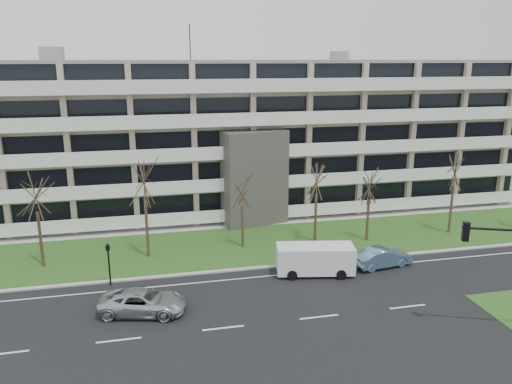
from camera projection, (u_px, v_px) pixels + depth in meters
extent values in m
plane|color=black|center=(319.00, 317.00, 30.83)|extent=(160.00, 160.00, 0.00)
cube|color=#2B4E1A|center=(268.00, 243.00, 43.07)|extent=(90.00, 10.00, 0.06)
cube|color=#B2B2AD|center=(284.00, 265.00, 38.35)|extent=(90.00, 0.35, 0.12)
cube|color=#B2B2AD|center=(255.00, 223.00, 48.25)|extent=(90.00, 2.00, 0.08)
cube|color=white|center=(290.00, 274.00, 36.95)|extent=(90.00, 0.12, 0.01)
cube|color=tan|center=(240.00, 136.00, 52.90)|extent=(60.00, 12.00, 15.00)
cube|color=gray|center=(240.00, 61.00, 50.90)|extent=(60.50, 12.50, 0.30)
cube|color=#4C4742|center=(255.00, 178.00, 47.08)|extent=(6.39, 3.69, 9.00)
cube|color=black|center=(255.00, 204.00, 47.55)|extent=(4.92, 1.19, 3.50)
cube|color=gray|center=(52.00, 53.00, 46.90)|extent=(2.00, 2.00, 1.20)
cylinder|color=black|center=(190.00, 42.00, 49.36)|extent=(0.10, 0.10, 3.50)
cube|color=black|center=(252.00, 200.00, 48.63)|extent=(58.00, 0.10, 1.80)
cube|color=white|center=(254.00, 216.00, 48.38)|extent=(58.00, 1.40, 0.22)
cube|color=white|center=(255.00, 213.00, 47.62)|extent=(58.00, 0.08, 1.00)
cube|color=black|center=(252.00, 170.00, 47.85)|extent=(58.00, 0.10, 1.80)
cube|color=white|center=(254.00, 187.00, 47.60)|extent=(58.00, 1.40, 0.22)
cube|color=white|center=(255.00, 182.00, 46.83)|extent=(58.00, 0.08, 1.00)
cube|color=black|center=(252.00, 139.00, 47.07)|extent=(58.00, 0.10, 1.80)
cube|color=white|center=(254.00, 156.00, 46.82)|extent=(58.00, 1.40, 0.22)
cube|color=white|center=(255.00, 151.00, 46.05)|extent=(58.00, 0.08, 1.00)
cube|color=black|center=(252.00, 107.00, 46.29)|extent=(58.00, 0.10, 1.80)
cube|color=white|center=(254.00, 124.00, 46.04)|extent=(58.00, 1.40, 0.22)
cube|color=white|center=(255.00, 118.00, 45.27)|extent=(58.00, 0.08, 1.00)
cube|color=black|center=(252.00, 74.00, 45.50)|extent=(58.00, 0.10, 1.80)
cube|color=white|center=(254.00, 91.00, 45.26)|extent=(58.00, 1.40, 0.22)
cube|color=white|center=(255.00, 84.00, 44.49)|extent=(58.00, 0.08, 1.00)
imported|color=#BABEC2|center=(143.00, 302.00, 31.13)|extent=(5.84, 3.73, 1.50)
imported|color=#688FB5|center=(382.00, 257.00, 38.11)|extent=(4.76, 2.29, 1.50)
cube|color=white|center=(315.00, 259.00, 36.71)|extent=(5.94, 3.13, 1.99)
cube|color=black|center=(315.00, 251.00, 36.56)|extent=(5.50, 2.90, 0.73)
cube|color=white|center=(351.00, 260.00, 36.83)|extent=(0.74, 2.02, 1.25)
cylinder|color=black|center=(292.00, 275.00, 35.87)|extent=(0.77, 0.40, 0.73)
cylinder|color=black|center=(290.00, 264.00, 37.89)|extent=(0.77, 0.40, 0.73)
cylinder|color=black|center=(341.00, 275.00, 35.97)|extent=(0.77, 0.40, 0.73)
cylinder|color=black|center=(336.00, 263.00, 37.99)|extent=(0.77, 0.40, 0.73)
cube|color=black|center=(466.00, 231.00, 27.78)|extent=(0.46, 0.46, 1.10)
sphere|color=red|center=(466.00, 226.00, 27.69)|extent=(0.22, 0.22, 0.22)
sphere|color=orange|center=(466.00, 231.00, 27.78)|extent=(0.22, 0.22, 0.22)
sphere|color=green|center=(465.00, 237.00, 27.87)|extent=(0.22, 0.22, 0.22)
cylinder|color=black|center=(109.00, 264.00, 34.81)|extent=(0.12, 0.12, 3.09)
cube|color=black|center=(108.00, 248.00, 34.48)|extent=(0.30, 0.25, 0.33)
sphere|color=red|center=(108.00, 248.00, 34.48)|extent=(0.14, 0.14, 0.14)
cylinder|color=#382B21|center=(41.00, 240.00, 37.66)|extent=(0.24, 0.24, 4.40)
cylinder|color=#382B21|center=(147.00, 229.00, 39.53)|extent=(0.24, 0.24, 4.75)
cylinder|color=#382B21|center=(242.00, 226.00, 41.78)|extent=(0.24, 0.24, 3.68)
cylinder|color=#382B21|center=(315.00, 218.00, 42.94)|extent=(0.24, 0.24, 4.29)
cylinder|color=#382B21|center=(368.00, 220.00, 43.26)|extent=(0.24, 0.24, 3.70)
cylinder|color=#382B21|center=(451.00, 209.00, 45.09)|extent=(0.24, 0.24, 4.48)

